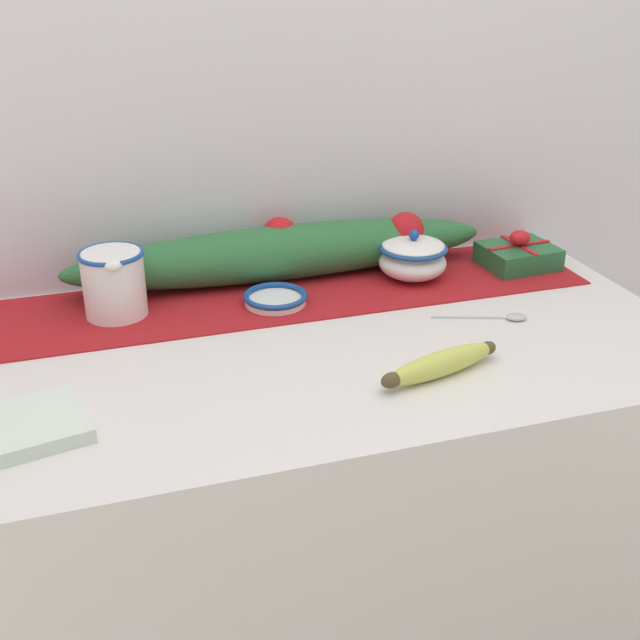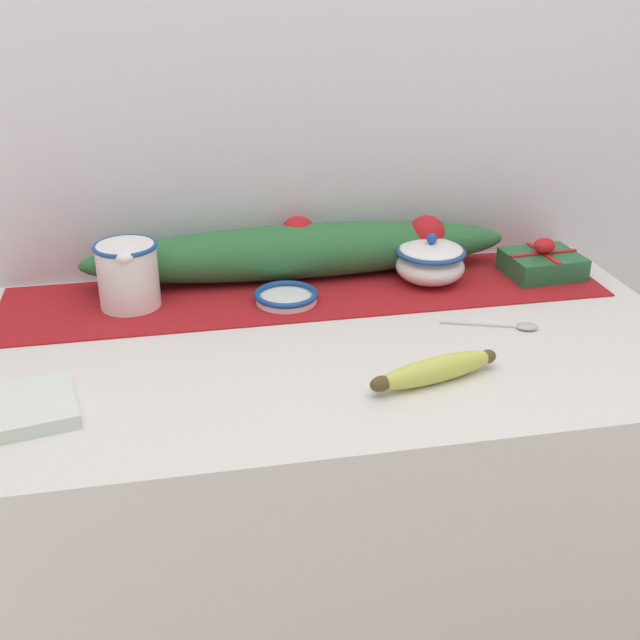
{
  "view_description": "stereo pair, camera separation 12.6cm",
  "coord_description": "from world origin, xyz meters",
  "views": [
    {
      "loc": [
        -0.37,
        -1.12,
        1.5
      ],
      "look_at": [
        -0.02,
        -0.03,
        0.96
      ],
      "focal_mm": 45.0,
      "sensor_mm": 36.0,
      "label": 1
    },
    {
      "loc": [
        -0.25,
        -1.15,
        1.5
      ],
      "look_at": [
        -0.02,
        -0.03,
        0.96
      ],
      "focal_mm": 45.0,
      "sensor_mm": 36.0,
      "label": 2
    }
  ],
  "objects": [
    {
      "name": "back_wall",
      "position": [
        0.0,
        0.35,
        1.2
      ],
      "size": [
        2.0,
        0.04,
        2.4
      ],
      "primitive_type": "cube",
      "color": "silver",
      "rests_on": "ground_plane"
    },
    {
      "name": "countertop",
      "position": [
        0.0,
        0.0,
        0.46
      ],
      "size": [
        1.2,
        0.67,
        0.91
      ],
      "primitive_type": "cube",
      "color": "silver",
      "rests_on": "ground_plane"
    },
    {
      "name": "banana",
      "position": [
        0.12,
        -0.17,
        0.93
      ],
      "size": [
        0.22,
        0.09,
        0.04
      ],
      "rotation": [
        0.0,
        0.0,
        0.26
      ],
      "color": "#CCD156",
      "rests_on": "countertop"
    },
    {
      "name": "cream_pitcher",
      "position": [
        -0.32,
        0.2,
        0.98
      ],
      "size": [
        0.11,
        0.13,
        0.12
      ],
      "color": "white",
      "rests_on": "countertop"
    },
    {
      "name": "sugar_bowl",
      "position": [
        0.24,
        0.2,
        0.95
      ],
      "size": [
        0.13,
        0.13,
        0.1
      ],
      "color": "white",
      "rests_on": "countertop"
    },
    {
      "name": "poinsettia_garland",
      "position": [
        0.01,
        0.27,
        0.97
      ],
      "size": [
        0.83,
        0.11,
        0.12
      ],
      "color": "#2D6B38",
      "rests_on": "countertop"
    },
    {
      "name": "spoon",
      "position": [
        0.32,
        -0.03,
        0.91
      ],
      "size": [
        0.16,
        0.07,
        0.01
      ],
      "rotation": [
        0.0,
        0.0,
        -0.33
      ],
      "color": "#B7B7BC",
      "rests_on": "countertop"
    },
    {
      "name": "small_dish",
      "position": [
        -0.05,
        0.16,
        0.92
      ],
      "size": [
        0.12,
        0.12,
        0.02
      ],
      "color": "white",
      "rests_on": "countertop"
    },
    {
      "name": "napkin_stack",
      "position": [
        -0.46,
        -0.15,
        0.92
      ],
      "size": [
        0.16,
        0.16,
        0.02
      ],
      "primitive_type": "cube",
      "rotation": [
        0.0,
        0.0,
        0.2
      ],
      "color": "silver",
      "rests_on": "countertop"
    },
    {
      "name": "gift_box",
      "position": [
        0.46,
        0.19,
        0.94
      ],
      "size": [
        0.15,
        0.13,
        0.07
      ],
      "rotation": [
        0.0,
        0.0,
        0.07
      ],
      "color": "#236638",
      "rests_on": "countertop"
    },
    {
      "name": "table_runner",
      "position": [
        0.0,
        0.2,
        0.91
      ],
      "size": [
        1.11,
        0.25,
        0.0
      ],
      "primitive_type": "cube",
      "color": "#A8191E",
      "rests_on": "countertop"
    }
  ]
}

